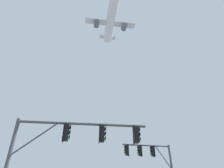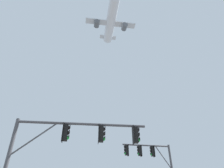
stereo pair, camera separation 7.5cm
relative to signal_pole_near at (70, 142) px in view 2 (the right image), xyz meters
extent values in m
cylinder|color=#4C4C51|center=(0.63, 0.09, 1.06)|extent=(7.12, 1.13, 0.15)
cylinder|color=#4C4C51|center=(-1.85, -0.26, 0.15)|extent=(2.19, 0.38, 1.88)
cube|color=black|center=(3.62, 0.50, 0.53)|extent=(0.30, 0.35, 0.90)
cylinder|color=black|center=(3.62, 0.50, 1.04)|extent=(0.05, 0.05, 0.12)
cube|color=black|center=(3.48, 0.48, 0.53)|extent=(0.09, 0.46, 1.04)
sphere|color=black|center=(3.76, 0.52, 0.80)|extent=(0.20, 0.20, 0.20)
cylinder|color=black|center=(3.82, 0.53, 0.86)|extent=(0.07, 0.21, 0.21)
sphere|color=black|center=(3.76, 0.52, 0.52)|extent=(0.20, 0.20, 0.20)
cylinder|color=black|center=(3.82, 0.53, 0.58)|extent=(0.07, 0.21, 0.21)
sphere|color=green|center=(3.76, 0.52, 0.24)|extent=(0.20, 0.20, 0.20)
cylinder|color=black|center=(3.82, 0.53, 0.30)|extent=(0.07, 0.21, 0.21)
cube|color=black|center=(1.66, 0.23, 0.53)|extent=(0.30, 0.35, 0.90)
cylinder|color=black|center=(1.66, 0.23, 1.04)|extent=(0.05, 0.05, 0.12)
cube|color=black|center=(1.52, 0.21, 0.53)|extent=(0.09, 0.46, 1.04)
sphere|color=black|center=(1.81, 0.25, 0.80)|extent=(0.20, 0.20, 0.20)
cylinder|color=black|center=(1.87, 0.26, 0.86)|extent=(0.07, 0.21, 0.21)
sphere|color=black|center=(1.81, 0.25, 0.52)|extent=(0.20, 0.20, 0.20)
cylinder|color=black|center=(1.87, 0.26, 0.58)|extent=(0.07, 0.21, 0.21)
sphere|color=green|center=(1.81, 0.25, 0.24)|extent=(0.20, 0.20, 0.20)
cylinder|color=black|center=(1.87, 0.26, 0.30)|extent=(0.07, 0.21, 0.21)
cube|color=black|center=(-0.29, -0.04, 0.53)|extent=(0.30, 0.35, 0.90)
cylinder|color=black|center=(-0.29, -0.04, 1.04)|extent=(0.05, 0.05, 0.12)
cube|color=black|center=(-0.43, -0.06, 0.53)|extent=(0.09, 0.46, 1.04)
sphere|color=black|center=(-0.15, -0.02, 0.80)|extent=(0.20, 0.20, 0.20)
cylinder|color=black|center=(-0.08, -0.01, 0.86)|extent=(0.07, 0.21, 0.21)
sphere|color=black|center=(-0.15, -0.02, 0.52)|extent=(0.20, 0.20, 0.20)
cylinder|color=black|center=(-0.08, -0.01, 0.58)|extent=(0.07, 0.21, 0.21)
sphere|color=green|center=(-0.15, -0.02, 0.24)|extent=(0.20, 0.20, 0.20)
cylinder|color=black|center=(-0.08, -0.01, 0.30)|extent=(0.07, 0.21, 0.21)
cylinder|color=#4C4C51|center=(5.39, 8.65, 1.91)|extent=(4.59, 1.07, 0.15)
cylinder|color=#4C4C51|center=(6.98, 8.98, 0.85)|extent=(1.45, 0.37, 2.16)
cube|color=black|center=(3.48, 8.27, 1.38)|extent=(0.32, 0.37, 0.90)
cylinder|color=black|center=(3.48, 8.27, 1.89)|extent=(0.05, 0.05, 0.12)
cube|color=black|center=(3.61, 8.30, 1.38)|extent=(0.11, 0.46, 1.04)
sphere|color=black|center=(3.33, 8.24, 1.65)|extent=(0.20, 0.20, 0.20)
cylinder|color=black|center=(3.27, 8.23, 1.71)|extent=(0.08, 0.21, 0.21)
sphere|color=black|center=(3.33, 8.24, 1.37)|extent=(0.20, 0.20, 0.20)
cylinder|color=black|center=(3.27, 8.23, 1.43)|extent=(0.08, 0.21, 0.21)
sphere|color=green|center=(3.33, 8.24, 1.09)|extent=(0.20, 0.20, 0.20)
cylinder|color=black|center=(3.27, 8.23, 1.15)|extent=(0.08, 0.21, 0.21)
cube|color=black|center=(4.73, 8.52, 1.38)|extent=(0.32, 0.37, 0.90)
cylinder|color=black|center=(4.73, 8.52, 1.89)|extent=(0.05, 0.05, 0.12)
cube|color=black|center=(4.87, 8.55, 1.38)|extent=(0.11, 0.46, 1.04)
sphere|color=black|center=(4.59, 8.49, 1.65)|extent=(0.20, 0.20, 0.20)
cylinder|color=black|center=(4.52, 8.48, 1.71)|extent=(0.08, 0.21, 0.21)
sphere|color=black|center=(4.59, 8.49, 1.37)|extent=(0.20, 0.20, 0.20)
cylinder|color=black|center=(4.52, 8.48, 1.43)|extent=(0.08, 0.21, 0.21)
sphere|color=green|center=(4.59, 8.49, 1.09)|extent=(0.20, 0.20, 0.20)
cylinder|color=black|center=(4.52, 8.48, 1.15)|extent=(0.08, 0.21, 0.21)
cube|color=black|center=(5.98, 8.77, 1.38)|extent=(0.32, 0.37, 0.90)
cylinder|color=black|center=(5.98, 8.77, 1.89)|extent=(0.05, 0.05, 0.12)
cube|color=black|center=(6.12, 8.80, 1.38)|extent=(0.11, 0.46, 1.04)
sphere|color=black|center=(5.84, 8.75, 1.65)|extent=(0.20, 0.20, 0.20)
cylinder|color=black|center=(5.78, 8.73, 1.71)|extent=(0.08, 0.21, 0.21)
sphere|color=black|center=(5.84, 8.75, 1.37)|extent=(0.20, 0.20, 0.20)
cylinder|color=black|center=(5.78, 8.73, 1.43)|extent=(0.08, 0.21, 0.21)
sphere|color=green|center=(5.84, 8.75, 1.09)|extent=(0.20, 0.20, 0.20)
cylinder|color=black|center=(5.78, 8.73, 1.15)|extent=(0.08, 0.21, 0.21)
cylinder|color=white|center=(1.28, 30.97, 45.32)|extent=(5.59, 16.66, 2.92)
cone|color=white|center=(-0.21, 39.87, 45.32)|extent=(2.75, 2.21, 2.48)
cube|color=silver|center=(1.20, 31.42, 44.89)|extent=(15.61, 4.54, 0.33)
cylinder|color=#595B60|center=(5.48, 32.13, 44.01)|extent=(1.98, 2.43, 1.64)
cylinder|color=#595B60|center=(-3.08, 30.70, 44.01)|extent=(1.98, 2.43, 1.64)
cube|color=navy|center=(0.10, 37.98, 46.97)|extent=(0.64, 2.55, 3.46)
cube|color=silver|center=(0.07, 38.16, 45.60)|extent=(5.66, 2.52, 0.18)
camera|label=1|loc=(2.42, -10.50, -2.71)|focal=31.11mm
camera|label=2|loc=(2.50, -10.50, -2.71)|focal=31.11mm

